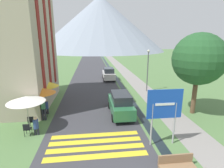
{
  "coord_description": "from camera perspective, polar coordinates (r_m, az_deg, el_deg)",
  "views": [
    {
      "loc": [
        -2.63,
        -4.38,
        5.9
      ],
      "look_at": [
        -0.92,
        10.0,
        2.18
      ],
      "focal_mm": 28.0,
      "sensor_mm": 36.0,
      "label": 1
    }
  ],
  "objects": [
    {
      "name": "parked_car_far",
      "position": [
        25.99,
        -1.09,
        3.32
      ],
      "size": [
        1.73,
        4.01,
        1.82
      ],
      "color": "silver",
      "rests_on": "ground_plane"
    },
    {
      "name": "footpath",
      "position": [
        35.43,
        3.44,
        4.8
      ],
      "size": [
        2.2,
        60.0,
        0.01
      ],
      "color": "gray",
      "rests_on": "ground_plane"
    },
    {
      "name": "road",
      "position": [
        34.88,
        -6.51,
        4.58
      ],
      "size": [
        6.4,
        60.0,
        0.01
      ],
      "color": "#38383D",
      "rests_on": "ground_plane"
    },
    {
      "name": "cafe_chair_nearest",
      "position": [
        12.4,
        -25.97,
        -12.92
      ],
      "size": [
        0.4,
        0.4,
        0.85
      ],
      "rotation": [
        0.0,
        0.0,
        -0.41
      ],
      "color": "black",
      "rests_on": "ground_plane"
    },
    {
      "name": "cafe_chair_far_left",
      "position": [
        15.88,
        -21.76,
        -6.5
      ],
      "size": [
        0.4,
        0.4,
        0.85
      ],
      "rotation": [
        0.0,
        0.0,
        -0.41
      ],
      "color": "black",
      "rests_on": "ground_plane"
    },
    {
      "name": "road_sign",
      "position": [
        10.11,
        16.74,
        -7.75
      ],
      "size": [
        2.0,
        0.11,
        3.31
      ],
      "color": "#9E9EA3",
      "rests_on": "ground_plane"
    },
    {
      "name": "drainage_channel",
      "position": [
        35.09,
        -0.44,
        4.72
      ],
      "size": [
        0.6,
        60.0,
        0.0
      ],
      "color": "black",
      "rests_on": "ground_plane"
    },
    {
      "name": "mountain_distant",
      "position": [
        95.46,
        -3.81,
        19.02
      ],
      "size": [
        65.41,
        65.41,
        27.27
      ],
      "color": "gray",
      "rests_on": "ground_plane"
    },
    {
      "name": "streetlamp",
      "position": [
        20.28,
        11.61,
        5.49
      ],
      "size": [
        0.28,
        0.28,
        4.78
      ],
      "color": "#515156",
      "rests_on": "ground_plane"
    },
    {
      "name": "person_standing_terrace",
      "position": [
        13.95,
        -21.54,
        -7.06
      ],
      "size": [
        0.32,
        0.32,
        1.78
      ],
      "color": "#282833",
      "rests_on": "ground_plane"
    },
    {
      "name": "cafe_umbrella_rear_yellow",
      "position": [
        16.69,
        -21.0,
        0.12
      ],
      "size": [
        2.34,
        2.34,
        2.32
      ],
      "color": "#B7B2A8",
      "rests_on": "ground_plane"
    },
    {
      "name": "parked_car_near",
      "position": [
        14.05,
        2.8,
        -6.43
      ],
      "size": [
        1.7,
        4.16,
        1.82
      ],
      "color": "#28663D",
      "rests_on": "ground_plane"
    },
    {
      "name": "cafe_chair_middle",
      "position": [
        14.37,
        -21.41,
        -8.66
      ],
      "size": [
        0.4,
        0.4,
        0.85
      ],
      "rotation": [
        0.0,
        0.0,
        -0.46
      ],
      "color": "black",
      "rests_on": "ground_plane"
    },
    {
      "name": "cafe_umbrella_front_white",
      "position": [
        12.5,
        -26.25,
        -4.47
      ],
      "size": [
        2.37,
        2.37,
        2.37
      ],
      "color": "#B7B2A8",
      "rests_on": "ground_plane"
    },
    {
      "name": "person_seated_far",
      "position": [
        15.12,
        -20.67,
        -6.69
      ],
      "size": [
        0.32,
        0.32,
        1.26
      ],
      "color": "#282833",
      "rests_on": "ground_plane"
    },
    {
      "name": "cafe_chair_near_right",
      "position": [
        13.35,
        -24.88,
        -10.83
      ],
      "size": [
        0.4,
        0.4,
        0.85
      ],
      "rotation": [
        0.0,
        0.0,
        -0.3
      ],
      "color": "black",
      "rests_on": "ground_plane"
    },
    {
      "name": "person_seated_near",
      "position": [
        12.22,
        -23.6,
        -12.14
      ],
      "size": [
        0.32,
        0.32,
        1.25
      ],
      "color": "#282833",
      "rests_on": "ground_plane"
    },
    {
      "name": "crosswalk_marking",
      "position": [
        10.69,
        -5.26,
        -19.12
      ],
      "size": [
        5.44,
        2.54,
        0.01
      ],
      "color": "yellow",
      "rests_on": "ground_plane"
    },
    {
      "name": "hotel_building",
      "position": [
        17.74,
        -30.34,
        14.97
      ],
      "size": [
        6.39,
        8.38,
        12.43
      ],
      "color": "tan",
      "rests_on": "ground_plane"
    },
    {
      "name": "cafe_umbrella_middle_orange",
      "position": [
        14.63,
        -22.1,
        -1.97
      ],
      "size": [
        2.18,
        2.18,
        2.27
      ],
      "color": "#B7B2A8",
      "rests_on": "ground_plane"
    },
    {
      "name": "tree_by_path",
      "position": [
        15.03,
        26.45,
        7.24
      ],
      "size": [
        4.0,
        4.0,
        6.43
      ],
      "color": "brown",
      "rests_on": "ground_plane"
    },
    {
      "name": "ground_plane",
      "position": [
        25.22,
        -0.62,
        0.87
      ],
      "size": [
        160.0,
        160.0,
        0.0
      ],
      "primitive_type": "plane",
      "color": "#517542"
    }
  ]
}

